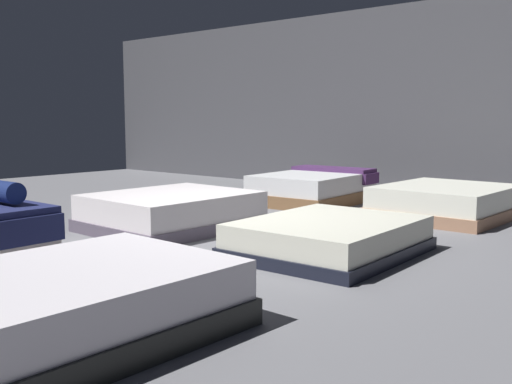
{
  "coord_description": "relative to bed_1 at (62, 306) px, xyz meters",
  "views": [
    {
      "loc": [
        4.42,
        -4.74,
        1.4
      ],
      "look_at": [
        -0.04,
        0.53,
        0.54
      ],
      "focal_mm": 41.3,
      "sensor_mm": 36.0,
      "label": 1
    }
  ],
  "objects": [
    {
      "name": "ground_plane",
      "position": [
        -1.15,
        2.78,
        -0.23
      ],
      "size": [
        18.0,
        18.0,
        0.02
      ],
      "primitive_type": "cube",
      "color": "slate"
    },
    {
      "name": "bed_5",
      "position": [
        -0.02,
        6.12,
        0.0
      ],
      "size": [
        1.69,
        1.97,
        0.45
      ],
      "rotation": [
        0.0,
        0.0,
        -0.02
      ],
      "color": "#956B51",
      "rests_on": "ground_plane"
    },
    {
      "name": "bed_1",
      "position": [
        0.0,
        0.0,
        0.0
      ],
      "size": [
        1.58,
        2.15,
        0.45
      ],
      "rotation": [
        0.0,
        0.0,
        -0.02
      ],
      "color": "black",
      "rests_on": "ground_plane"
    },
    {
      "name": "bed_2",
      "position": [
        -2.34,
        3.02,
        0.01
      ],
      "size": [
        1.69,
        2.02,
        0.46
      ],
      "rotation": [
        0.0,
        0.0,
        -0.03
      ],
      "color": "#574D5D",
      "rests_on": "ground_plane"
    },
    {
      "name": "showroom_back_wall",
      "position": [
        -1.15,
        8.29,
        1.53
      ],
      "size": [
        18.0,
        0.06,
        3.5
      ],
      "primitive_type": "cube",
      "color": "#47474C",
      "rests_on": "ground_plane"
    },
    {
      "name": "bed_4",
      "position": [
        -2.33,
        6.14,
        0.03
      ],
      "size": [
        1.59,
        2.04,
        0.55
      ],
      "rotation": [
        0.0,
        0.0,
        0.05
      ],
      "color": "brown",
      "rests_on": "ground_plane"
    },
    {
      "name": "bed_3",
      "position": [
        -0.02,
        3.11,
        -0.04
      ],
      "size": [
        1.61,
        1.96,
        0.36
      ],
      "rotation": [
        0.0,
        0.0,
        0.03
      ],
      "color": "black",
      "rests_on": "ground_plane"
    }
  ]
}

